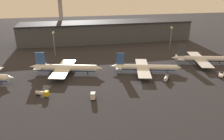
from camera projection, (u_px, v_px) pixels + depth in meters
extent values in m
plane|color=#26262B|center=(142.00, 87.00, 122.73)|extent=(600.00, 600.00, 0.00)
cube|color=#3D424C|center=(107.00, 32.00, 219.33)|extent=(167.88, 27.67, 18.23)
cube|color=black|center=(107.00, 22.00, 215.77)|extent=(167.88, 29.67, 1.20)
cone|color=white|center=(10.00, 78.00, 124.82)|extent=(5.71, 4.97, 3.87)
cylinder|color=black|center=(1.00, 82.00, 126.16)|extent=(0.50, 0.50, 1.84)
cylinder|color=white|center=(66.00, 68.00, 139.29)|extent=(38.70, 13.85, 4.30)
cylinder|color=#2D519E|center=(66.00, 69.00, 139.57)|extent=(36.66, 12.74, 3.66)
cone|color=white|center=(99.00, 68.00, 138.37)|extent=(6.02, 5.24, 4.09)
cone|color=white|center=(34.00, 67.00, 140.10)|extent=(7.16, 5.15, 3.66)
cube|color=#2D519E|center=(40.00, 58.00, 137.78)|extent=(5.93, 1.89, 7.89)
cube|color=white|center=(40.00, 66.00, 139.81)|extent=(7.17, 12.76, 0.24)
cube|color=white|center=(63.00, 68.00, 139.57)|extent=(17.52, 34.82, 0.36)
cylinder|color=gray|center=(69.00, 66.00, 148.77)|extent=(5.17, 3.47, 2.37)
cylinder|color=gray|center=(62.00, 76.00, 131.32)|extent=(5.17, 3.47, 2.37)
cylinder|color=black|center=(88.00, 73.00, 139.83)|extent=(0.50, 0.50, 1.94)
cylinder|color=black|center=(64.00, 71.00, 142.12)|extent=(0.50, 0.50, 1.94)
cylinder|color=black|center=(63.00, 73.00, 138.92)|extent=(0.50, 0.50, 1.94)
cylinder|color=white|center=(146.00, 67.00, 142.16)|extent=(39.41, 13.37, 3.57)
cylinder|color=#2D519E|center=(146.00, 68.00, 142.39)|extent=(37.35, 12.36, 3.04)
cone|color=white|center=(178.00, 68.00, 141.24)|extent=(5.00, 4.36, 3.39)
cone|color=white|center=(113.00, 66.00, 143.00)|extent=(5.95, 4.28, 3.04)
cube|color=#2D519E|center=(120.00, 59.00, 140.85)|extent=(4.94, 1.63, 7.68)
cube|color=white|center=(119.00, 66.00, 142.74)|extent=(6.61, 13.12, 0.24)
cube|color=white|center=(143.00, 68.00, 142.42)|extent=(16.35, 35.92, 0.36)
cylinder|color=gray|center=(143.00, 64.00, 151.94)|extent=(4.30, 2.88, 1.97)
cylinder|color=gray|center=(146.00, 75.00, 133.69)|extent=(4.30, 2.88, 1.97)
cylinder|color=black|center=(167.00, 71.00, 142.50)|extent=(0.50, 0.50, 1.61)
cylinder|color=black|center=(142.00, 70.00, 144.53)|extent=(0.50, 0.50, 1.61)
cylinder|color=black|center=(143.00, 72.00, 141.87)|extent=(0.50, 0.50, 1.61)
cylinder|color=silver|center=(202.00, 59.00, 158.05)|extent=(36.51, 12.84, 3.81)
cylinder|color=#333842|center=(202.00, 59.00, 158.29)|extent=(34.59, 11.83, 3.24)
cone|color=silver|center=(175.00, 58.00, 158.81)|extent=(6.34, 4.56, 3.24)
cube|color=#333842|center=(182.00, 50.00, 156.54)|extent=(5.27, 1.72, 8.18)
cube|color=silver|center=(180.00, 57.00, 158.55)|extent=(6.93, 13.53, 0.24)
cube|color=silver|center=(199.00, 59.00, 158.30)|extent=(17.12, 37.05, 0.36)
cylinder|color=gray|center=(196.00, 57.00, 168.12)|extent=(4.58, 3.08, 2.10)
cylinder|color=gray|center=(206.00, 66.00, 149.33)|extent=(4.58, 3.08, 2.10)
cylinder|color=black|center=(219.00, 62.00, 158.49)|extent=(0.50, 0.50, 1.72)
cylinder|color=black|center=(198.00, 61.00, 160.56)|extent=(0.50, 0.50, 1.72)
cylinder|color=black|center=(200.00, 63.00, 157.72)|extent=(0.50, 0.50, 1.72)
cube|color=gold|center=(46.00, 94.00, 110.77)|extent=(2.92, 2.97, 2.64)
cylinder|color=#B7B7BC|center=(40.00, 93.00, 112.05)|extent=(4.98, 4.07, 2.00)
cylinder|color=black|center=(47.00, 95.00, 112.17)|extent=(1.06, 0.94, 0.90)
cylinder|color=black|center=(45.00, 97.00, 110.70)|extent=(1.06, 0.94, 0.90)
cylinder|color=black|center=(39.00, 94.00, 113.60)|extent=(1.06, 0.94, 0.90)
cylinder|color=black|center=(37.00, 96.00, 112.14)|extent=(1.06, 0.94, 0.90)
cube|color=white|center=(221.00, 75.00, 135.45)|extent=(6.11, 6.25, 1.27)
cube|color=black|center=(222.00, 72.00, 136.30)|extent=(1.78, 1.73, 0.80)
cylinder|color=black|center=(220.00, 75.00, 137.82)|extent=(1.08, 1.09, 0.90)
cylinder|color=black|center=(223.00, 75.00, 136.89)|extent=(1.08, 1.09, 0.90)
cylinder|color=black|center=(219.00, 77.00, 134.69)|extent=(1.08, 1.09, 0.90)
cylinder|color=black|center=(222.00, 78.00, 133.75)|extent=(1.08, 1.09, 0.90)
cube|color=#282D38|center=(167.00, 77.00, 131.62)|extent=(3.06, 2.92, 2.03)
cylinder|color=#B7B7BC|center=(166.00, 79.00, 128.63)|extent=(4.12, 4.61, 2.15)
cylinder|color=black|center=(165.00, 79.00, 132.20)|extent=(1.01, 1.09, 0.90)
cylinder|color=black|center=(168.00, 79.00, 131.53)|extent=(1.01, 1.09, 0.90)
cylinder|color=black|center=(164.00, 81.00, 128.56)|extent=(1.01, 1.09, 0.90)
cylinder|color=black|center=(167.00, 82.00, 127.89)|extent=(1.01, 1.09, 0.90)
cube|color=#195199|center=(93.00, 94.00, 110.44)|extent=(2.46, 1.80, 2.36)
cube|color=silver|center=(93.00, 96.00, 108.03)|extent=(2.77, 3.21, 3.15)
cylinder|color=black|center=(92.00, 97.00, 110.86)|extent=(0.74, 1.00, 0.90)
cylinder|color=black|center=(95.00, 97.00, 110.83)|extent=(0.74, 1.00, 0.90)
cylinder|color=black|center=(91.00, 100.00, 108.17)|extent=(0.74, 1.00, 0.90)
cylinder|color=black|center=(95.00, 100.00, 108.14)|extent=(0.74, 1.00, 0.90)
cylinder|color=slate|center=(54.00, 45.00, 171.91)|extent=(0.70, 0.70, 18.31)
sphere|color=beige|center=(53.00, 33.00, 168.34)|extent=(1.80, 1.80, 1.80)
cylinder|color=slate|center=(171.00, 39.00, 190.57)|extent=(0.70, 0.70, 18.35)
sphere|color=beige|center=(172.00, 28.00, 186.99)|extent=(1.80, 1.80, 1.80)
cylinder|color=#99999E|center=(61.00, 16.00, 244.51)|extent=(4.40, 4.40, 40.57)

